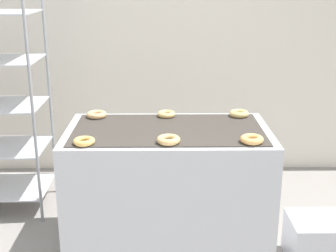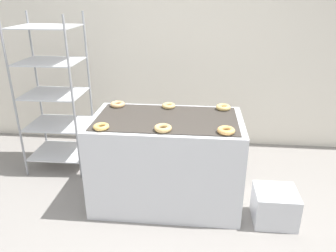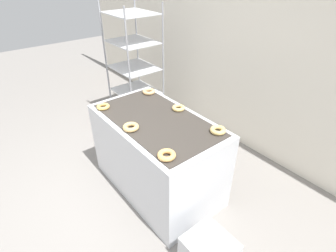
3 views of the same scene
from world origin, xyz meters
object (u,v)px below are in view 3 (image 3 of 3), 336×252
(donut_near_center, at_px, (131,127))
(donut_far_center, at_px, (178,108))
(baking_rack_cart, at_px, (134,68))
(donut_far_left, at_px, (149,91))
(donut_far_right, at_px, (218,130))
(fryer_machine, at_px, (157,155))
(donut_near_left, at_px, (103,107))
(donut_near_right, at_px, (167,155))

(donut_near_center, relative_size, donut_far_center, 1.11)
(baking_rack_cart, xyz_separation_m, donut_far_left, (0.82, -0.32, 0.01))
(baking_rack_cart, height_order, donut_near_center, baking_rack_cart)
(donut_far_right, bearing_deg, baking_rack_cart, 170.83)
(donut_far_center, bearing_deg, baking_rack_cart, 167.11)
(fryer_machine, xyz_separation_m, donut_near_left, (-0.53, -0.30, 0.47))
(baking_rack_cart, distance_m, donut_near_right, 2.08)
(donut_near_center, bearing_deg, donut_near_right, 0.29)
(baking_rack_cart, bearing_deg, donut_far_right, -9.17)
(donut_far_right, bearing_deg, donut_far_left, -179.36)
(donut_near_left, relative_size, donut_near_center, 0.91)
(donut_near_right, bearing_deg, donut_far_center, 132.59)
(donut_near_left, relative_size, donut_far_right, 0.95)
(baking_rack_cart, xyz_separation_m, donut_far_right, (1.89, -0.31, 0.01))
(donut_far_right, bearing_deg, fryer_machine, -150.99)
(donut_far_center, bearing_deg, donut_far_right, 0.17)
(fryer_machine, height_order, donut_near_center, donut_near_center)
(baking_rack_cart, distance_m, donut_far_left, 0.88)
(donut_near_left, relative_size, donut_near_right, 0.92)
(donut_far_center, bearing_deg, fryer_machine, -88.28)
(donut_near_left, bearing_deg, donut_near_center, 1.35)
(donut_near_left, xyz_separation_m, donut_far_left, (-0.00, 0.59, 0.00))
(donut_near_left, distance_m, donut_far_right, 1.23)
(donut_near_center, bearing_deg, baking_rack_cart, 146.47)
(fryer_machine, distance_m, donut_near_right, 0.77)
(baking_rack_cart, relative_size, donut_far_left, 11.97)
(donut_far_center, bearing_deg, donut_near_center, -88.86)
(donut_near_center, distance_m, donut_far_right, 0.80)
(donut_near_center, distance_m, donut_far_center, 0.59)
(donut_near_right, bearing_deg, fryer_machine, 151.42)
(donut_far_center, xyz_separation_m, donut_far_right, (0.55, 0.00, 0.00))
(donut_near_left, height_order, donut_far_center, donut_far_center)
(baking_rack_cart, bearing_deg, donut_near_right, -25.42)
(donut_far_center, relative_size, donut_far_right, 0.94)
(baking_rack_cart, height_order, donut_far_left, baking_rack_cart)
(donut_near_center, relative_size, donut_far_left, 1.01)
(fryer_machine, xyz_separation_m, donut_near_right, (0.53, -0.29, 0.47))
(donut_far_left, distance_m, donut_far_center, 0.53)
(baking_rack_cart, bearing_deg, donut_far_left, -21.26)
(donut_near_center, relative_size, donut_far_right, 1.04)
(fryer_machine, height_order, donut_near_right, donut_near_right)
(donut_near_left, bearing_deg, fryer_machine, 29.70)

